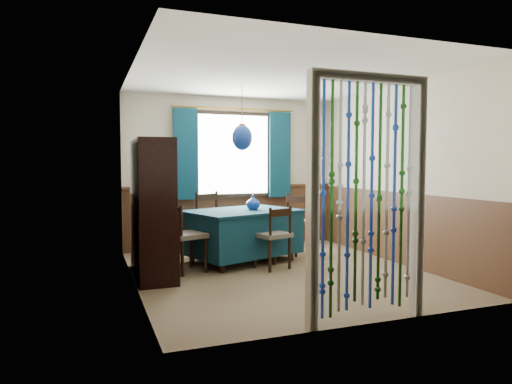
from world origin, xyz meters
name	(u,v)px	position (x,y,z in m)	size (l,w,h in m)	color
floor	(279,272)	(0.00, 0.00, 0.00)	(4.00, 4.00, 0.00)	brown
ceiling	(280,76)	(0.00, 0.00, 2.50)	(4.00, 4.00, 0.00)	silver
wall_back	(232,173)	(0.00, 2.00, 1.25)	(3.60, 3.60, 0.00)	beige
wall_front	(372,181)	(0.00, -2.00, 1.25)	(3.60, 3.60, 0.00)	beige
wall_left	(134,177)	(-1.80, 0.00, 1.25)	(4.00, 4.00, 0.00)	beige
wall_right	(397,174)	(1.80, 0.00, 1.25)	(4.00, 4.00, 0.00)	beige
wainscot_back	(233,217)	(0.00, 1.99, 0.50)	(3.60, 3.60, 0.00)	#492D1C
wainscot_front	(370,267)	(0.00, -1.99, 0.50)	(3.60, 3.60, 0.00)	#492D1C
wainscot_left	(136,242)	(-1.79, 0.00, 0.50)	(4.00, 4.00, 0.00)	#492D1C
wainscot_right	(395,227)	(1.79, 0.00, 0.50)	(4.00, 4.00, 0.00)	#492D1C
window	(233,155)	(0.00, 1.95, 1.55)	(1.32, 0.12, 1.42)	black
doorway	(368,204)	(0.00, -1.94, 1.05)	(1.16, 0.12, 2.18)	silver
dining_table	(242,232)	(-0.23, 0.80, 0.43)	(1.80, 1.50, 0.74)	#0D3142
chair_near	(274,235)	(0.01, 0.22, 0.45)	(0.51, 0.50, 0.84)	black
chair_far	(214,221)	(-0.48, 1.44, 0.51)	(0.63, 0.62, 0.96)	black
chair_left	(185,236)	(-1.14, 0.44, 0.47)	(0.54, 0.55, 0.89)	black
chair_right	(293,222)	(0.69, 1.09, 0.49)	(0.61, 0.62, 0.92)	black
sideboard	(152,229)	(-1.56, 0.41, 0.59)	(0.47, 1.30, 1.70)	black
pendant_lamp	(242,137)	(-0.23, 0.80, 1.77)	(0.29, 0.29, 0.91)	olive
vase_table	(253,203)	(-0.07, 0.80, 0.84)	(0.19, 0.19, 0.20)	navy
bowl_shelf	(159,182)	(-1.50, 0.14, 1.19)	(0.23, 0.23, 0.06)	beige
vase_sideboard	(153,199)	(-1.50, 0.70, 0.94)	(0.19, 0.19, 0.19)	beige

